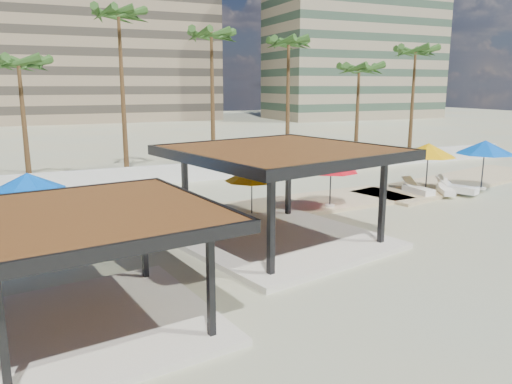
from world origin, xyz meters
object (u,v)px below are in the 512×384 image
at_px(lounger_a, 166,208).
at_px(lounger_c, 457,188).
at_px(lounger_d, 446,190).
at_px(pavilion_central, 281,187).
at_px(umbrella_c, 331,165).
at_px(pavilion_west, 89,259).
at_px(lounger_b, 418,190).

relative_size(lounger_a, lounger_c, 0.88).
bearing_deg(lounger_d, pavilion_central, 136.98).
relative_size(pavilion_central, umbrella_c, 2.95).
bearing_deg(pavilion_west, lounger_a, 57.87).
bearing_deg(lounger_a, lounger_c, -85.80).
relative_size(pavilion_central, lounger_b, 4.28).
relative_size(umbrella_c, lounger_c, 1.27).
bearing_deg(lounger_b, pavilion_west, 116.29).
distance_m(pavilion_west, lounger_c, 22.40).
distance_m(lounger_a, lounger_d, 15.62).
xyz_separation_m(lounger_c, lounger_d, (-0.82, -0.01, -0.04)).
distance_m(pavilion_central, lounger_d, 13.07).
bearing_deg(lounger_d, lounger_b, 92.18).
bearing_deg(lounger_b, lounger_d, -116.92).
bearing_deg(pavilion_central, lounger_c, 3.00).
distance_m(pavilion_west, umbrella_c, 14.74).
bearing_deg(lounger_b, lounger_c, -107.22).
bearing_deg(lounger_c, lounger_d, 67.61).
height_order(lounger_a, lounger_c, lounger_c).
xyz_separation_m(pavilion_central, pavilion_west, (-7.63, -4.36, -0.40)).
bearing_deg(lounger_b, pavilion_central, 113.20).
relative_size(umbrella_c, lounger_a, 1.45).
bearing_deg(lounger_a, umbrella_c, -94.26).
relative_size(lounger_b, lounger_c, 0.88).
bearing_deg(pavilion_west, lounger_b, 16.95).
bearing_deg(lounger_c, lounger_a, 59.12).
distance_m(lounger_b, lounger_c, 2.31).
height_order(umbrella_c, lounger_d, umbrella_c).
height_order(pavilion_central, lounger_d, pavilion_central).
xyz_separation_m(lounger_a, lounger_d, (15.46, -2.22, -0.01)).
height_order(umbrella_c, lounger_a, umbrella_c).
distance_m(lounger_a, lounger_b, 14.16).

